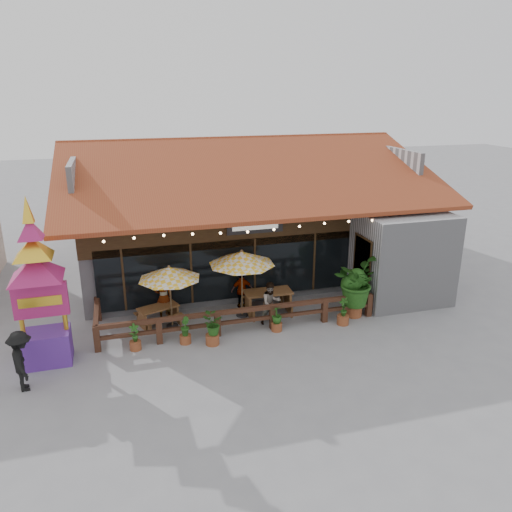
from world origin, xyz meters
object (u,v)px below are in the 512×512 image
object	(u,v)px
picnic_table_right	(268,298)
thai_sign_tower	(36,272)
pedestrian	(22,361)
tropical_plant	(355,282)
umbrella_right	(242,258)
picnic_table_left	(158,312)
umbrella_left	(169,273)

from	to	relation	value
picnic_table_right	thai_sign_tower	xyz separation A→B (m)	(-7.71, -1.66, 2.44)
thai_sign_tower	pedestrian	size ratio (longest dim) A/B	3.17
tropical_plant	pedestrian	world-z (taller)	tropical_plant
umbrella_right	picnic_table_left	bearing A→B (deg)	177.47
picnic_table_right	pedestrian	bearing A→B (deg)	-159.52
picnic_table_left	tropical_plant	xyz separation A→B (m)	(7.15, -1.29, 0.88)
picnic_table_left	thai_sign_tower	world-z (taller)	thai_sign_tower
umbrella_left	pedestrian	world-z (taller)	umbrella_left
pedestrian	thai_sign_tower	bearing A→B (deg)	-32.81
thai_sign_tower	tropical_plant	size ratio (longest dim) A/B	2.43
umbrella_right	tropical_plant	size ratio (longest dim) A/B	1.33
picnic_table_left	picnic_table_right	world-z (taller)	picnic_table_right
umbrella_right	pedestrian	distance (m)	7.91
umbrella_right	picnic_table_right	world-z (taller)	umbrella_right
umbrella_left	umbrella_right	world-z (taller)	umbrella_right
tropical_plant	umbrella_right	bearing A→B (deg)	164.07
umbrella_right	thai_sign_tower	bearing A→B (deg)	-166.41
umbrella_left	thai_sign_tower	world-z (taller)	thai_sign_tower
umbrella_left	umbrella_right	size ratio (longest dim) A/B	0.83
picnic_table_right	tropical_plant	world-z (taller)	tropical_plant
umbrella_left	tropical_plant	distance (m)	6.82
picnic_table_right	thai_sign_tower	distance (m)	8.26
tropical_plant	pedestrian	bearing A→B (deg)	-170.56
pedestrian	picnic_table_left	bearing A→B (deg)	-65.76
umbrella_left	thai_sign_tower	distance (m)	4.36
umbrella_left	pedestrian	distance (m)	5.44
umbrella_left	picnic_table_left	world-z (taller)	umbrella_left
tropical_plant	picnic_table_left	bearing A→B (deg)	169.75
umbrella_right	umbrella_left	bearing A→B (deg)	-175.49
umbrella_right	tropical_plant	distance (m)	4.32
picnic_table_left	picnic_table_right	bearing A→B (deg)	-1.32
picnic_table_right	pedestrian	distance (m)	8.76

